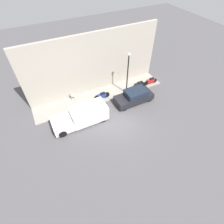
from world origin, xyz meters
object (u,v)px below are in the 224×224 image
Objects in this scene: parked_car at (134,96)px; streetlamp at (128,70)px; delivery_van at (81,116)px; motorcycle_blue at (102,96)px; motorcycle_black at (139,85)px; cafe_chair at (72,95)px; motorcycle_red at (150,81)px.

parked_car is 2.82m from streetlamp.
delivery_van is 3.73m from motorcycle_blue.
motorcycle_black is (1.92, -7.59, -0.30)m from delivery_van.
streetlamp is at bearing -94.90° from motorcycle_blue.
streetlamp is 6.42m from cafe_chair.
cafe_chair is (1.69, 5.69, -2.45)m from streetlamp.
streetlamp reaches higher than motorcycle_black.
motorcycle_blue is 0.97× the size of motorcycle_red.
motorcycle_blue is 0.38× the size of streetlamp.
cafe_chair is (1.63, 7.35, 0.05)m from motorcycle_black.
delivery_van is at bearing 107.47° from streetlamp.
motorcycle_red is at bearing -100.15° from cafe_chair.
motorcycle_black is 2.50× the size of cafe_chair.
streetlamp is at bearing -72.53° from delivery_van.
streetlamp is (-0.06, 1.67, 2.50)m from motorcycle_black.
motorcycle_blue is at bearing 85.10° from streetlamp.
motorcycle_blue is 3.17m from cafe_chair.
motorcycle_black is 3.00m from streetlamp.
delivery_van is 2.44× the size of motorcycle_black.
parked_car is 0.85× the size of streetlamp.
parked_car is at bearing 134.81° from motorcycle_black.
motorcycle_black is at bearing -88.06° from streetlamp.
delivery_van is at bearing 176.18° from cafe_chair.
motorcycle_black is at bearing 90.75° from motorcycle_red.
motorcycle_blue is at bearing -55.40° from delivery_van.
motorcycle_black is 4.54m from motorcycle_blue.
parked_car is at bearing -87.01° from delivery_van.
cafe_chair is (3.24, 5.73, -0.10)m from parked_car.
delivery_van is 7.84m from motorcycle_black.
streetlamp reaches higher than parked_car.
motorcycle_blue is 3.81m from streetlamp.
parked_car is at bearing -119.47° from cafe_chair.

